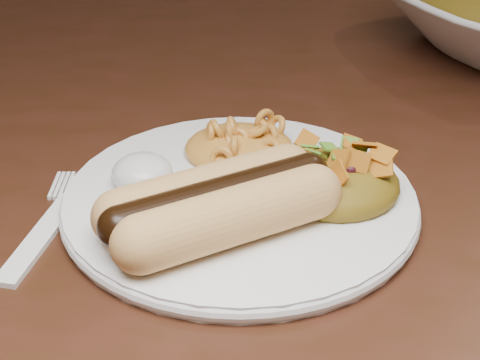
{
  "coord_description": "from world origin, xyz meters",
  "views": [
    {
      "loc": [
        0.0,
        -0.5,
        1.02
      ],
      "look_at": [
        0.01,
        -0.08,
        0.77
      ],
      "focal_mm": 55.0,
      "sensor_mm": 36.0,
      "label": 1
    }
  ],
  "objects": [
    {
      "name": "table",
      "position": [
        0.0,
        0.0,
        0.66
      ],
      "size": [
        1.6,
        0.9,
        0.75
      ],
      "color": "#3A1A13",
      "rests_on": "floor"
    },
    {
      "name": "plate",
      "position": [
        0.01,
        -0.08,
        0.76
      ],
      "size": [
        0.27,
        0.27,
        0.01
      ],
      "primitive_type": "cylinder",
      "rotation": [
        0.0,
        0.0,
        -0.13
      ],
      "color": "white",
      "rests_on": "table"
    },
    {
      "name": "hotdog",
      "position": [
        -0.01,
        -0.12,
        0.78
      ],
      "size": [
        0.13,
        0.12,
        0.04
      ],
      "rotation": [
        0.0,
        0.0,
        0.5
      ],
      "color": "#FFC165",
      "rests_on": "plate"
    },
    {
      "name": "mac_and_cheese",
      "position": [
        0.01,
        -0.02,
        0.78
      ],
      "size": [
        0.09,
        0.08,
        0.03
      ],
      "primitive_type": "ellipsoid",
      "rotation": [
        0.0,
        0.0,
        -0.1
      ],
      "color": "gold",
      "rests_on": "plate"
    },
    {
      "name": "sour_cream",
      "position": [
        -0.06,
        -0.07,
        0.78
      ],
      "size": [
        0.05,
        0.05,
        0.03
      ],
      "primitive_type": "ellipsoid",
      "rotation": [
        0.0,
        0.0,
        0.28
      ],
      "color": "silver",
      "rests_on": "plate"
    },
    {
      "name": "taco_salad",
      "position": [
        0.07,
        -0.08,
        0.78
      ],
      "size": [
        0.09,
        0.08,
        0.04
      ],
      "rotation": [
        0.0,
        0.0,
        0.43
      ],
      "color": "#9B3D0F",
      "rests_on": "plate"
    },
    {
      "name": "fork",
      "position": [
        -0.12,
        -0.12,
        0.75
      ],
      "size": [
        0.05,
        0.15,
        0.0
      ],
      "primitive_type": "cube",
      "rotation": [
        0.0,
        0.0,
        -0.21
      ],
      "color": "white",
      "rests_on": "table"
    }
  ]
}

